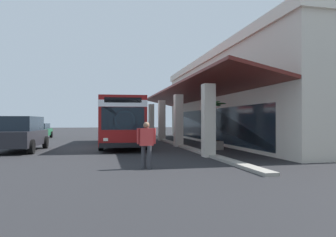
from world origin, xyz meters
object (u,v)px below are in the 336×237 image
at_px(transit_bus, 124,119).
at_px(pedestrian, 146,142).
at_px(parked_suv_charcoal, 21,133).
at_px(potted_palm, 213,138).
at_px(parked_sedan_green, 39,131).

height_order(transit_bus, pedestrian, transit_bus).
relative_size(transit_bus, pedestrian, 6.74).
height_order(transit_bus, parked_suv_charcoal, transit_bus).
bearing_deg(pedestrian, parked_suv_charcoal, -141.48).
bearing_deg(transit_bus, parked_suv_charcoal, -62.78).
height_order(pedestrian, potted_palm, potted_palm).
xyz_separation_m(transit_bus, pedestrian, (10.71, 0.13, -0.91)).
bearing_deg(parked_suv_charcoal, pedestrian, 38.52).
bearing_deg(parked_sedan_green, transit_bus, 37.93).
bearing_deg(transit_bus, pedestrian, 0.68).
distance_m(transit_bus, parked_sedan_green, 12.36).
bearing_deg(pedestrian, potted_palm, 142.14).
bearing_deg(parked_sedan_green, pedestrian, 20.64).
distance_m(transit_bus, pedestrian, 10.75).
height_order(transit_bus, parked_sedan_green, transit_bus).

